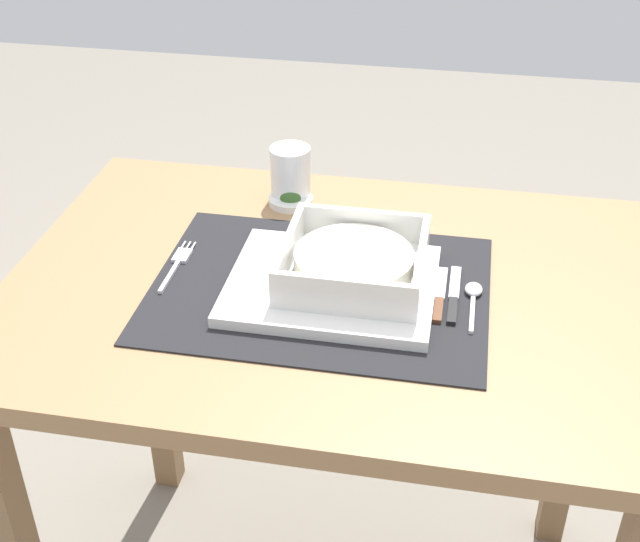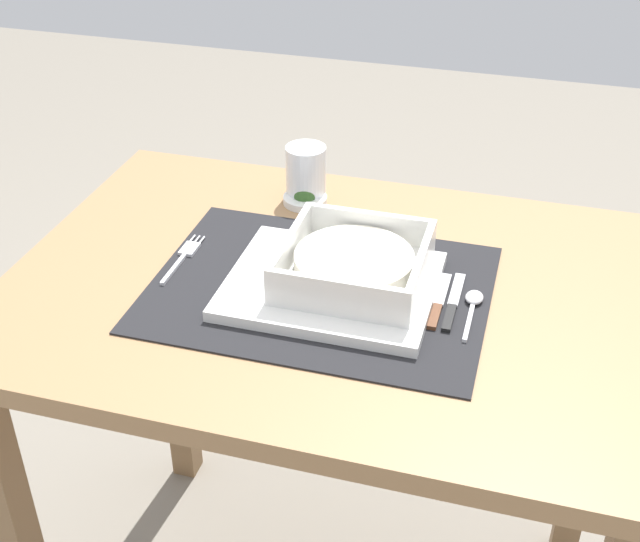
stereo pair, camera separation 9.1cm
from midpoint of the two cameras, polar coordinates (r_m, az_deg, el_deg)
dining_table at (r=1.26m, az=3.07°, el=-5.51°), size 0.92×0.65×0.75m
placemat at (r=1.18m, az=2.22°, el=-1.22°), size 0.46×0.35×0.00m
serving_plate at (r=1.17m, az=2.78°, el=-1.00°), size 0.28×0.23×0.02m
porridge_bowl at (r=1.16m, az=4.55°, el=0.34°), size 0.19×0.19×0.05m
fork at (r=1.25m, az=-6.97°, el=1.02°), size 0.02×0.14×0.00m
spoon at (r=1.16m, az=12.43°, el=-2.13°), size 0.02×0.11×0.01m
butter_knife at (r=1.16m, az=11.09°, el=-2.31°), size 0.01×0.14×0.01m
bread_knife at (r=1.16m, az=10.17°, el=-2.23°), size 0.01×0.13×0.01m
drinking_glass at (r=1.39m, az=0.95°, el=6.35°), size 0.07×0.07×0.09m
condiment_saucer at (r=1.39m, az=0.89°, el=4.91°), size 0.07×0.07×0.04m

